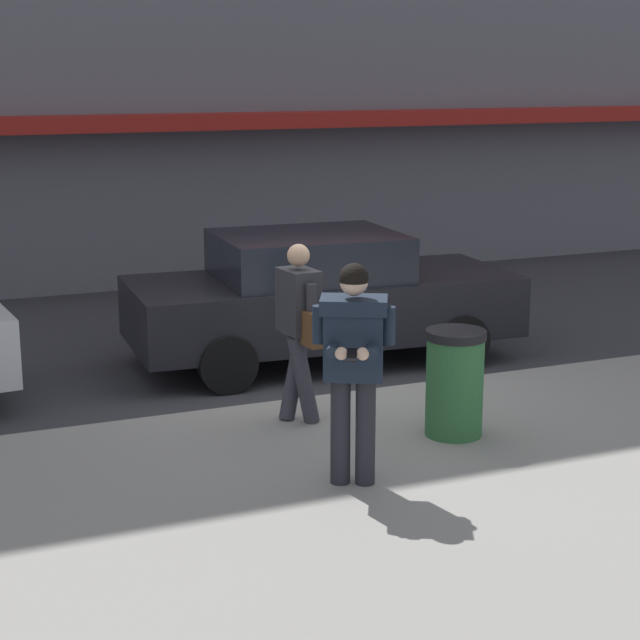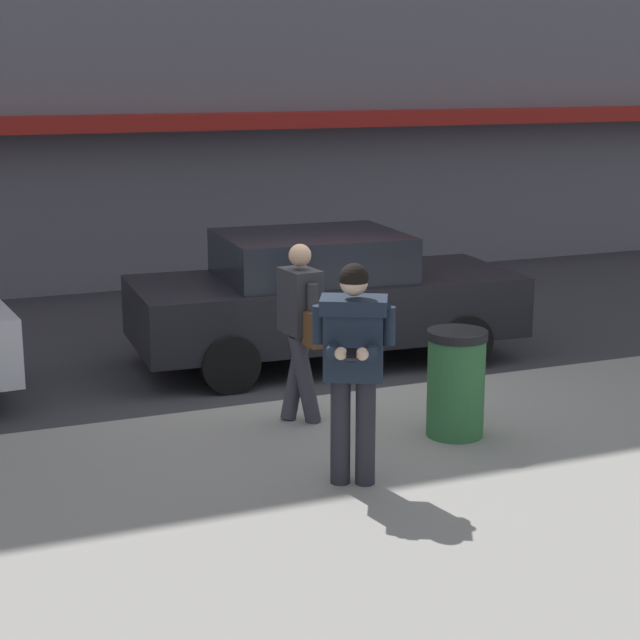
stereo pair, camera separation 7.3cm
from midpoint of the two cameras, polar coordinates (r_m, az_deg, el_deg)
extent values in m
plane|color=#333338|center=(11.19, -0.37, -4.40)|extent=(80.00, 80.00, 0.00)
cube|color=gray|center=(9.26, 12.32, -8.10)|extent=(32.00, 5.30, 0.14)
cube|color=silver|center=(11.63, 4.10, -3.73)|extent=(28.00, 0.12, 0.01)
cube|color=maroon|center=(16.80, -5.36, 10.51)|extent=(26.60, 0.70, 0.24)
cube|color=black|center=(12.57, -0.02, 0.75)|extent=(4.59, 2.06, 0.70)
cube|color=black|center=(12.40, -0.80, 3.45)|extent=(2.15, 1.75, 0.52)
cylinder|color=black|center=(13.93, 4.19, 0.49)|extent=(0.65, 0.25, 0.64)
cylinder|color=black|center=(12.44, 7.38, -1.16)|extent=(0.65, 0.25, 0.64)
cylinder|color=black|center=(13.08, -7.06, -0.43)|extent=(0.65, 0.25, 0.64)
cylinder|color=black|center=(11.47, -5.14, -2.34)|extent=(0.65, 0.25, 0.64)
cylinder|color=#23232B|center=(8.56, 2.20, -5.95)|extent=(0.16, 0.16, 0.88)
cylinder|color=#23232B|center=(8.57, 0.85, -5.93)|extent=(0.16, 0.16, 0.88)
cube|color=#192333|center=(8.34, 1.56, -1.01)|extent=(0.55, 0.48, 0.64)
cube|color=#192333|center=(8.28, 1.57, 0.80)|extent=(0.62, 0.54, 0.12)
cylinder|color=#192333|center=(8.31, 3.42, -0.30)|extent=(0.11, 0.11, 0.30)
cylinder|color=#192333|center=(8.19, 2.54, -1.57)|extent=(0.23, 0.31, 0.10)
sphere|color=beige|center=(8.06, 2.03, -1.82)|extent=(0.10, 0.10, 0.10)
cylinder|color=#192333|center=(8.33, -0.29, -0.24)|extent=(0.11, 0.11, 0.30)
cylinder|color=#192333|center=(8.21, 0.47, -1.54)|extent=(0.23, 0.31, 0.10)
sphere|color=beige|center=(8.07, 0.88, -1.80)|extent=(0.10, 0.10, 0.10)
cube|color=black|center=(8.03, 1.45, -1.88)|extent=(0.13, 0.16, 0.07)
sphere|color=beige|center=(8.21, 1.57, 2.05)|extent=(0.22, 0.22, 0.22)
sphere|color=black|center=(8.21, 1.57, 2.26)|extent=(0.23, 0.23, 0.23)
cylinder|color=#33333D|center=(10.13, -1.57, -2.93)|extent=(0.34, 0.18, 0.87)
cylinder|color=#33333D|center=(9.98, -1.10, -3.19)|extent=(0.34, 0.18, 0.87)
cube|color=#2D2D33|center=(9.87, -1.36, 1.01)|extent=(0.32, 0.45, 0.60)
cylinder|color=#2D2D33|center=(10.11, -2.00, 0.83)|extent=(0.10, 0.10, 0.58)
cylinder|color=#2D2D33|center=(9.67, -0.68, 0.27)|extent=(0.10, 0.10, 0.58)
sphere|color=tan|center=(9.79, -1.37, 3.47)|extent=(0.21, 0.21, 0.21)
cube|color=brown|center=(9.65, -0.64, -0.50)|extent=(0.14, 0.25, 0.32)
cylinder|color=#2D6638|center=(9.74, 6.97, -3.58)|extent=(0.52, 0.52, 0.90)
cylinder|color=black|center=(9.61, 7.05, -0.78)|extent=(0.55, 0.55, 0.08)
camera|label=1|loc=(0.04, -90.25, -0.06)|focal=60.00mm
camera|label=2|loc=(0.04, 89.75, 0.06)|focal=60.00mm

